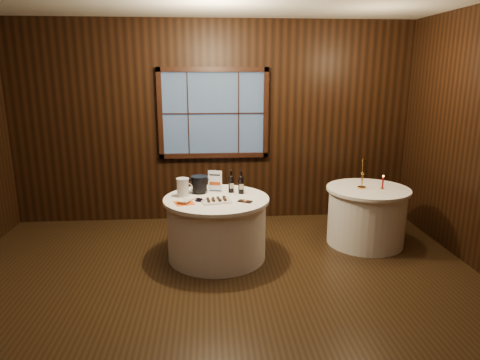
{
  "coord_description": "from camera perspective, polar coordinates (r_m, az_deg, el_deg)",
  "views": [
    {
      "loc": [
        -0.09,
        -3.97,
        2.24
      ],
      "look_at": [
        0.28,
        0.9,
        1.01
      ],
      "focal_mm": 32.0,
      "sensor_mm": 36.0,
      "label": 1
    }
  ],
  "objects": [
    {
      "name": "port_bottle_left",
      "position": [
        5.37,
        -1.19,
        -0.37
      ],
      "size": [
        0.07,
        0.08,
        0.29
      ],
      "rotation": [
        0.0,
        0.0,
        0.2
      ],
      "color": "black",
      "rests_on": "main_table"
    },
    {
      "name": "ice_bucket",
      "position": [
        5.38,
        -5.45,
        -0.55
      ],
      "size": [
        0.21,
        0.21,
        0.21
      ],
      "color": "black",
      "rests_on": "main_table"
    },
    {
      "name": "grape_bunch",
      "position": [
        5.06,
        -5.39,
        -2.59
      ],
      "size": [
        0.18,
        0.11,
        0.04
      ],
      "rotation": [
        0.0,
        0.0,
        -0.43
      ],
      "color": "black",
      "rests_on": "main_table"
    },
    {
      "name": "sign_stand",
      "position": [
        5.42,
        -3.31,
        -0.56
      ],
      "size": [
        0.17,
        0.12,
        0.29
      ],
      "rotation": [
        0.0,
        0.0,
        -0.27
      ],
      "color": "#B0B1B7",
      "rests_on": "main_table"
    },
    {
      "name": "main_table",
      "position": [
        5.3,
        -3.12,
        -6.34
      ],
      "size": [
        1.28,
        1.28,
        0.77
      ],
      "color": "white",
      "rests_on": "ground"
    },
    {
      "name": "side_table",
      "position": [
        5.96,
        16.47,
        -4.57
      ],
      "size": [
        1.08,
        1.08,
        0.77
      ],
      "color": "white",
      "rests_on": "ground"
    },
    {
      "name": "port_bottle_right",
      "position": [
        5.32,
        0.15,
        -0.45
      ],
      "size": [
        0.07,
        0.07,
        0.3
      ],
      "rotation": [
        0.0,
        0.0,
        0.05
      ],
      "color": "black",
      "rests_on": "main_table"
    },
    {
      "name": "red_candle",
      "position": [
        5.84,
        18.5,
        -0.45
      ],
      "size": [
        0.05,
        0.05,
        0.19
      ],
      "color": "gold",
      "rests_on": "side_table"
    },
    {
      "name": "chocolate_plate",
      "position": [
        5.01,
        -3.18,
        -2.72
      ],
      "size": [
        0.38,
        0.29,
        0.05
      ],
      "rotation": [
        0.0,
        0.0,
        0.22
      ],
      "color": "white",
      "rests_on": "main_table"
    },
    {
      "name": "chocolate_box",
      "position": [
        5.01,
        0.68,
        -2.86
      ],
      "size": [
        0.18,
        0.15,
        0.01
      ],
      "primitive_type": "cube",
      "rotation": [
        0.0,
        0.0,
        -0.52
      ],
      "color": "black",
      "rests_on": "main_table"
    },
    {
      "name": "cracker_bowl",
      "position": [
        5.0,
        -7.47,
        -2.83
      ],
      "size": [
        0.19,
        0.19,
        0.04
      ],
      "primitive_type": "imported",
      "rotation": [
        0.0,
        0.0,
        -0.33
      ],
      "color": "white",
      "rests_on": "orange_napkin"
    },
    {
      "name": "back_wall",
      "position": [
        6.49,
        -3.55,
        7.95
      ],
      "size": [
        6.0,
        0.1,
        3.0
      ],
      "color": "black",
      "rests_on": "ground"
    },
    {
      "name": "ground",
      "position": [
        4.56,
        -2.76,
        -15.33
      ],
      "size": [
        6.0,
        6.0,
        0.0
      ],
      "primitive_type": "plane",
      "color": "black",
      "rests_on": "ground"
    },
    {
      "name": "glass_pitcher",
      "position": [
        5.26,
        -7.61,
        -0.94
      ],
      "size": [
        0.21,
        0.16,
        0.22
      ],
      "rotation": [
        0.0,
        0.0,
        -0.33
      ],
      "color": "silver",
      "rests_on": "main_table"
    },
    {
      "name": "orange_napkin",
      "position": [
        5.01,
        -7.46,
        -3.05
      ],
      "size": [
        0.27,
        0.27,
        0.0
      ],
      "primitive_type": "cube",
      "rotation": [
        0.0,
        0.0,
        0.31
      ],
      "color": "#F65C14",
      "rests_on": "main_table"
    },
    {
      "name": "brass_candlestick",
      "position": [
        5.78,
        16.0,
        0.3
      ],
      "size": [
        0.11,
        0.11,
        0.4
      ],
      "color": "gold",
      "rests_on": "side_table"
    }
  ]
}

